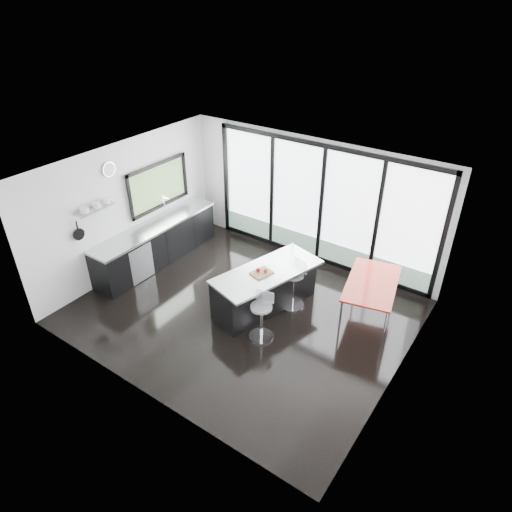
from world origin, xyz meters
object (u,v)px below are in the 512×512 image
Objects in this scene: red_table at (369,300)px; bar_stool_near at (261,322)px; island at (265,288)px; bar_stool_far at (292,289)px.

bar_stool_near is at bearing -129.80° from red_table.
bar_stool_near is (0.45, -0.79, -0.09)m from island.
bar_stool_far is at bearing -160.16° from red_table.
bar_stool_far is at bearing 37.84° from island.
island is at bearing 108.95° from bar_stool_near.
bar_stool_far is (-0.03, 1.12, 0.03)m from bar_stool_near.
red_table is at bearing 41.35° from bar_stool_far.
bar_stool_near is at bearing -60.04° from island.
island is at bearing -155.33° from red_table.
bar_stool_far is (0.42, 0.33, -0.06)m from island.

